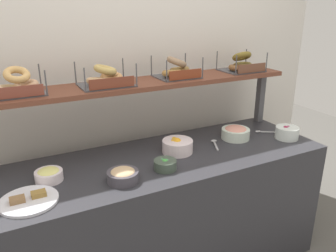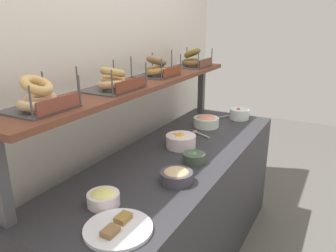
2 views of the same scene
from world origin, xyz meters
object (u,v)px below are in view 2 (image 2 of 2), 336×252
object	(u,v)px
bagel_basket_plain	(39,99)
bagel_basket_cinnamon_raisin	(192,61)
bowl_veggie_mix	(194,158)
bowl_egg_salad	(103,198)
bagel_basket_everything	(157,69)
bowl_hummus	(176,176)
bowl_lox_spread	(206,121)
serving_spoon_by_edge	(218,117)
bowl_fruit_salad	(180,141)
serving_plate_white	(118,228)
bagel_basket_sesame	(114,81)
bowl_beet_salad	(239,114)
serving_spoon_near_plate	(199,133)

from	to	relation	value
bagel_basket_plain	bagel_basket_cinnamon_raisin	world-z (taller)	same
bowl_veggie_mix	bagel_basket_cinnamon_raisin	distance (m)	1.03
bowl_egg_salad	bagel_basket_everything	bearing A→B (deg)	15.75
bowl_veggie_mix	bowl_hummus	bearing A→B (deg)	-175.36
bowl_veggie_mix	bagel_basket_cinnamon_raisin	size ratio (longest dim) A/B	0.45
bowl_lox_spread	bagel_basket_everything	world-z (taller)	bagel_basket_everything
serving_spoon_by_edge	bagel_basket_everything	xyz separation A→B (m)	(-0.61, 0.24, 0.47)
bowl_fruit_salad	bowl_veggie_mix	bearing A→B (deg)	-134.87
bowl_veggie_mix	serving_spoon_by_edge	world-z (taller)	bowl_veggie_mix
bowl_egg_salad	serving_spoon_by_edge	world-z (taller)	bowl_egg_salad
bagel_basket_everything	bagel_basket_cinnamon_raisin	distance (m)	0.53
bowl_fruit_salad	serving_spoon_by_edge	size ratio (longest dim) A/B	1.25
bowl_veggie_mix	serving_plate_white	size ratio (longest dim) A/B	0.47
bowl_egg_salad	serving_spoon_by_edge	size ratio (longest dim) A/B	0.95
serving_spoon_by_edge	serving_plate_white	bearing A→B (deg)	-173.17
serving_plate_white	bagel_basket_sesame	world-z (taller)	bagel_basket_sesame
bowl_hummus	bowl_beet_salad	world-z (taller)	bowl_beet_salad
bowl_lox_spread	bowl_fruit_salad	bearing A→B (deg)	-177.87
bowl_egg_salad	bowl_beet_salad	distance (m)	1.61
serving_spoon_near_plate	bagel_basket_sesame	xyz separation A→B (m)	(-0.67, 0.23, 0.47)
bowl_veggie_mix	bagel_basket_everything	world-z (taller)	bagel_basket_everything
bagel_basket_plain	bagel_basket_cinnamon_raisin	size ratio (longest dim) A/B	0.93
bowl_beet_salad	serving_spoon_by_edge	world-z (taller)	bowl_beet_salad
bowl_veggie_mix	bagel_basket_cinnamon_raisin	xyz separation A→B (m)	(0.84, 0.41, 0.45)
bowl_egg_salad	bagel_basket_plain	xyz separation A→B (m)	(-0.07, 0.26, 0.44)
bowl_egg_salad	bagel_basket_plain	distance (m)	0.52
bagel_basket_sesame	bagel_basket_everything	bearing A→B (deg)	2.33
bowl_egg_salad	bowl_lox_spread	world-z (taller)	bowl_lox_spread
serving_plate_white	bowl_beet_salad	bearing A→B (deg)	1.27
serving_spoon_near_plate	bagel_basket_plain	size ratio (longest dim) A/B	0.60
bagel_basket_plain	bagel_basket_sesame	size ratio (longest dim) A/B	0.85
serving_spoon_near_plate	bowl_lox_spread	bearing A→B (deg)	5.75
bagel_basket_plain	bagel_basket_everything	xyz separation A→B (m)	(0.99, -0.00, 0.00)
bagel_basket_sesame	bagel_basket_plain	bearing A→B (deg)	177.28
bowl_lox_spread	bagel_basket_cinnamon_raisin	xyz separation A→B (m)	(0.18, 0.21, 0.43)
bowl_hummus	bowl_fruit_salad	size ratio (longest dim) A/B	0.87
bowl_veggie_mix	bagel_basket_cinnamon_raisin	bearing A→B (deg)	25.99
bowl_veggie_mix	bowl_fruit_salad	bearing A→B (deg)	45.13
bowl_hummus	bagel_basket_plain	world-z (taller)	bagel_basket_plain
bagel_basket_sesame	bagel_basket_cinnamon_raisin	xyz separation A→B (m)	(1.04, 0.00, 0.00)
bowl_veggie_mix	serving_plate_white	distance (m)	0.74
bowl_hummus	serving_spoon_near_plate	world-z (taller)	bowl_hummus
bowl_veggie_mix	serving_plate_white	world-z (taller)	bowl_veggie_mix
bowl_hummus	bagel_basket_everything	bearing A→B (deg)	38.28
serving_plate_white	bagel_basket_cinnamon_raisin	xyz separation A→B (m)	(1.58, 0.42, 0.47)
bowl_lox_spread	bagel_basket_plain	bearing A→B (deg)	170.06
bowl_fruit_salad	bowl_beet_salad	distance (m)	0.82
bowl_hummus	bagel_basket_cinnamon_raisin	distance (m)	1.26
serving_spoon_by_edge	bagel_basket_plain	distance (m)	1.69
bowl_egg_salad	serving_spoon_near_plate	xyz separation A→B (m)	(1.09, 0.01, -0.03)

